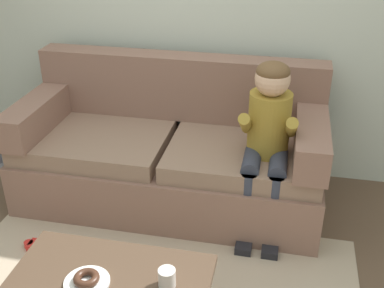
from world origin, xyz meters
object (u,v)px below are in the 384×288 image
Objects in this scene: person_child at (268,133)px; mug at (167,278)px; couch at (172,153)px; donut at (86,278)px; toy_controller at (42,247)px; coffee_table at (109,287)px.

mug is at bearing -108.60° from person_child.
donut is (-0.06, -1.34, 0.07)m from couch.
toy_controller is at bearing -130.21° from couch.
couch reaches higher than donut.
person_child reaches higher than donut.
mug is (0.27, 0.02, 0.09)m from coffee_table.
coffee_table is at bearing -120.15° from person_child.
donut reaches higher than coffee_table.
couch is at bearing 103.06° from mug.
person_child is 9.18× the size of donut.
couch is at bearing 87.28° from donut.
couch reaches higher than mug.
couch reaches higher than coffee_table.
couch is 9.05× the size of toy_controller.
toy_controller is (-0.67, 0.54, -0.32)m from coffee_table.
person_child is at bearing 71.40° from mug.
coffee_table is 0.91m from toy_controller.
mug is at bearing -50.51° from toy_controller.
couch is at bearing 162.36° from person_child.
person_child reaches higher than mug.
donut is (-0.09, -0.04, 0.07)m from coffee_table.
coffee_table is 4.12× the size of toy_controller.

